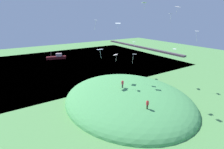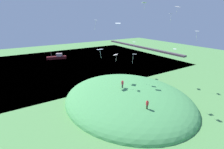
{
  "view_description": "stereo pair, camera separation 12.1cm",
  "coord_description": "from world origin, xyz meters",
  "px_view_note": "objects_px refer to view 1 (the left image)",
  "views": [
    {
      "loc": [
        32.6,
        -20.87,
        17.38
      ],
      "look_at": [
        3.01,
        -1.63,
        5.26
      ],
      "focal_mm": 27.15,
      "sensor_mm": 36.0,
      "label": 1
    },
    {
      "loc": [
        32.67,
        -20.77,
        17.38
      ],
      "look_at": [
        3.01,
        -1.63,
        5.26
      ],
      "focal_mm": 27.15,
      "sensor_mm": 36.0,
      "label": 2
    }
  ],
  "objects_px": {
    "kite_5": "(134,55)",
    "kite_8": "(197,32)",
    "kite_2": "(171,14)",
    "kite_11": "(144,3)",
    "person_watching_kites": "(147,104)",
    "kite_6": "(96,21)",
    "kite_7": "(118,23)",
    "kite_3": "(178,7)",
    "kite_10": "(134,42)",
    "kite_1": "(100,50)",
    "boat_on_lake": "(57,57)",
    "person_near_shore": "(122,83)",
    "kite_0": "(116,55)",
    "mooring_post": "(96,88)"
  },
  "relations": [
    {
      "from": "kite_5",
      "to": "kite_8",
      "type": "height_order",
      "value": "kite_8"
    },
    {
      "from": "kite_2",
      "to": "kite_11",
      "type": "relative_size",
      "value": 1.71
    },
    {
      "from": "person_watching_kites",
      "to": "kite_8",
      "type": "xyz_separation_m",
      "value": [
        -0.75,
        12.26,
        10.87
      ]
    },
    {
      "from": "kite_5",
      "to": "kite_6",
      "type": "xyz_separation_m",
      "value": [
        -3.69,
        -7.07,
        6.93
      ]
    },
    {
      "from": "kite_5",
      "to": "kite_7",
      "type": "distance_m",
      "value": 7.33
    },
    {
      "from": "kite_3",
      "to": "kite_5",
      "type": "distance_m",
      "value": 12.17
    },
    {
      "from": "kite_3",
      "to": "kite_10",
      "type": "distance_m",
      "value": 20.55
    },
    {
      "from": "kite_1",
      "to": "kite_6",
      "type": "relative_size",
      "value": 1.03
    },
    {
      "from": "boat_on_lake",
      "to": "kite_8",
      "type": "height_order",
      "value": "kite_8"
    },
    {
      "from": "person_near_shore",
      "to": "kite_1",
      "type": "distance_m",
      "value": 8.16
    },
    {
      "from": "person_watching_kites",
      "to": "kite_8",
      "type": "height_order",
      "value": "kite_8"
    },
    {
      "from": "kite_2",
      "to": "kite_5",
      "type": "relative_size",
      "value": 1.0
    },
    {
      "from": "kite_6",
      "to": "kite_8",
      "type": "bearing_deg",
      "value": 49.07
    },
    {
      "from": "person_watching_kites",
      "to": "kite_0",
      "type": "xyz_separation_m",
      "value": [
        -11.76,
        1.55,
        5.84
      ]
    },
    {
      "from": "kite_1",
      "to": "kite_11",
      "type": "xyz_separation_m",
      "value": [
        4.49,
        7.01,
        8.63
      ]
    },
    {
      "from": "kite_8",
      "to": "mooring_post",
      "type": "relative_size",
      "value": 1.6
    },
    {
      "from": "kite_0",
      "to": "kite_5",
      "type": "xyz_separation_m",
      "value": [
        2.17,
        3.33,
        0.03
      ]
    },
    {
      "from": "kite_1",
      "to": "kite_10",
      "type": "xyz_separation_m",
      "value": [
        -8.57,
        16.07,
        -0.77
      ]
    },
    {
      "from": "boat_on_lake",
      "to": "kite_1",
      "type": "xyz_separation_m",
      "value": [
        43.51,
        -2.73,
        10.31
      ]
    },
    {
      "from": "kite_10",
      "to": "boat_on_lake",
      "type": "bearing_deg",
      "value": -159.1
    },
    {
      "from": "kite_3",
      "to": "kite_8",
      "type": "relative_size",
      "value": 0.62
    },
    {
      "from": "kite_2",
      "to": "kite_11",
      "type": "distance_m",
      "value": 11.53
    },
    {
      "from": "kite_0",
      "to": "kite_1",
      "type": "height_order",
      "value": "kite_1"
    },
    {
      "from": "kite_11",
      "to": "mooring_post",
      "type": "distance_m",
      "value": 22.03
    },
    {
      "from": "kite_6",
      "to": "boat_on_lake",
      "type": "bearing_deg",
      "value": 176.34
    },
    {
      "from": "boat_on_lake",
      "to": "kite_7",
      "type": "height_order",
      "value": "kite_7"
    },
    {
      "from": "kite_5",
      "to": "kite_11",
      "type": "height_order",
      "value": "kite_11"
    },
    {
      "from": "boat_on_lake",
      "to": "kite_8",
      "type": "distance_m",
      "value": 57.48
    },
    {
      "from": "person_near_shore",
      "to": "kite_11",
      "type": "bearing_deg",
      "value": 51.19
    },
    {
      "from": "boat_on_lake",
      "to": "kite_10",
      "type": "xyz_separation_m",
      "value": [
        34.94,
        13.34,
        9.54
      ]
    },
    {
      "from": "person_near_shore",
      "to": "kite_3",
      "type": "height_order",
      "value": "kite_3"
    },
    {
      "from": "kite_1",
      "to": "kite_8",
      "type": "xyz_separation_m",
      "value": [
        11.02,
        14.49,
        3.54
      ]
    },
    {
      "from": "kite_5",
      "to": "kite_10",
      "type": "bearing_deg",
      "value": 140.21
    },
    {
      "from": "person_watching_kites",
      "to": "kite_10",
      "type": "relative_size",
      "value": 1.17
    },
    {
      "from": "kite_3",
      "to": "kite_6",
      "type": "xyz_separation_m",
      "value": [
        -10.74,
        -10.45,
        -2.38
      ]
    },
    {
      "from": "kite_6",
      "to": "kite_10",
      "type": "xyz_separation_m",
      "value": [
        -7.06,
        16.02,
        -6.23
      ]
    },
    {
      "from": "kite_3",
      "to": "kite_6",
      "type": "relative_size",
      "value": 0.62
    },
    {
      "from": "kite_3",
      "to": "kite_11",
      "type": "bearing_deg",
      "value": -143.74
    },
    {
      "from": "kite_0",
      "to": "kite_3",
      "type": "relative_size",
      "value": 1.31
    },
    {
      "from": "kite_0",
      "to": "mooring_post",
      "type": "relative_size",
      "value": 1.3
    },
    {
      "from": "kite_1",
      "to": "mooring_post",
      "type": "distance_m",
      "value": 11.7
    },
    {
      "from": "kite_7",
      "to": "kite_8",
      "type": "xyz_separation_m",
      "value": [
        10.92,
        10.22,
        -1.42
      ]
    },
    {
      "from": "kite_2",
      "to": "kite_10",
      "type": "xyz_separation_m",
      "value": [
        -10.38,
        -2.01,
        -7.52
      ]
    },
    {
      "from": "kite_8",
      "to": "kite_10",
      "type": "xyz_separation_m",
      "value": [
        -19.59,
        1.58,
        -4.31
      ]
    },
    {
      "from": "kite_2",
      "to": "kite_10",
      "type": "bearing_deg",
      "value": -169.06
    },
    {
      "from": "kite_6",
      "to": "kite_8",
      "type": "relative_size",
      "value": 0.99
    },
    {
      "from": "kite_5",
      "to": "mooring_post",
      "type": "distance_m",
      "value": 12.79
    },
    {
      "from": "boat_on_lake",
      "to": "kite_7",
      "type": "bearing_deg",
      "value": -72.15
    },
    {
      "from": "person_watching_kites",
      "to": "kite_5",
      "type": "height_order",
      "value": "kite_5"
    },
    {
      "from": "person_near_shore",
      "to": "kite_1",
      "type": "relative_size",
      "value": 0.87
    }
  ]
}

